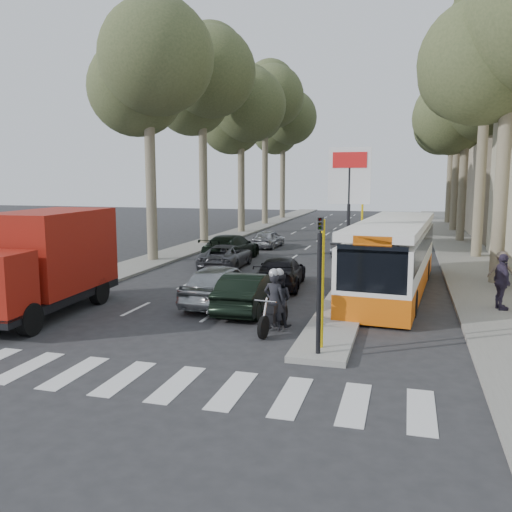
{
  "coord_description": "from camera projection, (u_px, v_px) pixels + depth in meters",
  "views": [
    {
      "loc": [
        5.29,
        -14.56,
        4.55
      ],
      "look_at": [
        -0.17,
        4.9,
        1.6
      ],
      "focal_mm": 38.0,
      "sensor_mm": 36.0,
      "label": 1
    }
  ],
  "objects": [
    {
      "name": "ground",
      "position": [
        217.0,
        333.0,
        15.95
      ],
      "size": [
        120.0,
        120.0,
        0.0
      ],
      "primitive_type": "plane",
      "color": "#28282B",
      "rests_on": "ground"
    },
    {
      "name": "sidewalk_right",
      "position": [
        456.0,
        243.0,
        37.46
      ],
      "size": [
        3.2,
        70.0,
        0.12
      ],
      "primitive_type": "cube",
      "color": "gray",
      "rests_on": "ground"
    },
    {
      "name": "median_left",
      "position": [
        240.0,
        232.0,
        44.75
      ],
      "size": [
        2.4,
        64.0,
        0.12
      ],
      "primitive_type": "cube",
      "color": "gray",
      "rests_on": "ground"
    },
    {
      "name": "traffic_island",
      "position": [
        360.0,
        273.0,
        25.55
      ],
      "size": [
        1.5,
        26.0,
        0.16
      ],
      "primitive_type": "cube",
      "color": "gray",
      "rests_on": "ground"
    },
    {
      "name": "billboard",
      "position": [
        349.0,
        201.0,
        19.3
      ],
      "size": [
        1.5,
        12.1,
        5.6
      ],
      "color": "yellow",
      "rests_on": "ground"
    },
    {
      "name": "traffic_light_island",
      "position": [
        320.0,
        262.0,
        13.29
      ],
      "size": [
        0.16,
        0.41,
        3.6
      ],
      "color": "black",
      "rests_on": "ground"
    },
    {
      "name": "tree_l_a",
      "position": [
        151.0,
        64.0,
        28.09
      ],
      "size": [
        7.4,
        7.2,
        14.1
      ],
      "color": "#6B604C",
      "rests_on": "ground"
    },
    {
      "name": "tree_l_b",
      "position": [
        204.0,
        77.0,
        35.64
      ],
      "size": [
        7.4,
        7.2,
        14.88
      ],
      "color": "#6B604C",
      "rests_on": "ground"
    },
    {
      "name": "tree_l_c",
      "position": [
        243.0,
        108.0,
        43.36
      ],
      "size": [
        7.4,
        7.2,
        13.71
      ],
      "color": "#6B604C",
      "rests_on": "ground"
    },
    {
      "name": "tree_l_d",
      "position": [
        267.0,
        100.0,
        50.76
      ],
      "size": [
        7.4,
        7.2,
        15.66
      ],
      "color": "#6B604C",
      "rests_on": "ground"
    },
    {
      "name": "tree_l_e",
      "position": [
        284.0,
        119.0,
        58.55
      ],
      "size": [
        7.4,
        7.2,
        14.49
      ],
      "color": "#6B604C",
      "rests_on": "ground"
    },
    {
      "name": "tree_r_b",
      "position": [
        490.0,
        48.0,
        29.09
      ],
      "size": [
        7.4,
        7.2,
        15.27
      ],
      "color": "#6B604C",
      "rests_on": "ground"
    },
    {
      "name": "tree_r_c",
      "position": [
        469.0,
        101.0,
        37.01
      ],
      "size": [
        7.4,
        7.2,
        13.32
      ],
      "color": "#6B604C",
      "rests_on": "ground"
    },
    {
      "name": "tree_r_d",
      "position": [
        461.0,
        97.0,
        44.41
      ],
      "size": [
        7.4,
        7.2,
        14.88
      ],
      "color": "#6B604C",
      "rests_on": "ground"
    },
    {
      "name": "tree_r_e",
      "position": [
        454.0,
        116.0,
        52.1
      ],
      "size": [
        7.4,
        7.2,
        14.1
      ],
      "color": "#6B604C",
      "rests_on": "ground"
    },
    {
      "name": "silver_hatchback",
      "position": [
        220.0,
        284.0,
        19.45
      ],
      "size": [
        1.92,
        4.45,
        1.49
      ],
      "primitive_type": "imported",
      "rotation": [
        0.0,
        0.0,
        3.11
      ],
      "color": "#9EA2A6",
      "rests_on": "ground"
    },
    {
      "name": "dark_hatchback",
      "position": [
        248.0,
        292.0,
        18.47
      ],
      "size": [
        1.51,
        4.08,
        1.34
      ],
      "primitive_type": "imported",
      "rotation": [
        0.0,
        0.0,
        3.16
      ],
      "color": "black",
      "rests_on": "ground"
    },
    {
      "name": "queue_car_a",
      "position": [
        226.0,
        256.0,
        27.42
      ],
      "size": [
        2.13,
        4.33,
        1.18
      ],
      "primitive_type": "imported",
      "rotation": [
        0.0,
        0.0,
        3.18
      ],
      "color": "#47484E",
      "rests_on": "ground"
    },
    {
      "name": "queue_car_b",
      "position": [
        280.0,
        272.0,
        22.44
      ],
      "size": [
        2.2,
        4.58,
        1.29
      ],
      "primitive_type": "imported",
      "rotation": [
        0.0,
        0.0,
        3.23
      ],
      "color": "black",
      "rests_on": "ground"
    },
    {
      "name": "queue_car_c",
      "position": [
        268.0,
        239.0,
        35.17
      ],
      "size": [
        1.61,
        3.52,
        1.17
      ],
      "primitive_type": "imported",
      "rotation": [
        0.0,
        0.0,
        3.08
      ],
      "color": "#ABADB4",
      "rests_on": "ground"
    },
    {
      "name": "queue_car_d",
      "position": [
        346.0,
        243.0,
        32.11
      ],
      "size": [
        1.67,
        4.27,
        1.38
      ],
      "primitive_type": "imported",
      "rotation": [
        0.0,
        0.0,
        3.19
      ],
      "color": "#54565C",
      "rests_on": "ground"
    },
    {
      "name": "queue_car_e",
      "position": [
        231.0,
        247.0,
        29.71
      ],
      "size": [
        2.24,
        5.08,
        1.45
      ],
      "primitive_type": "imported",
      "rotation": [
        0.0,
        0.0,
        3.1
      ],
      "color": "black",
      "rests_on": "ground"
    },
    {
      "name": "red_truck",
      "position": [
        42.0,
        261.0,
        17.92
      ],
      "size": [
        2.77,
        6.54,
        3.42
      ],
      "rotation": [
        0.0,
        0.0,
        0.06
      ],
      "color": "black",
      "rests_on": "ground"
    },
    {
      "name": "city_bus",
      "position": [
        393.0,
        255.0,
        21.27
      ],
      "size": [
        3.37,
        11.2,
        2.91
      ],
      "rotation": [
        0.0,
        0.0,
        -0.09
      ],
      "color": "#E35F0C",
      "rests_on": "ground"
    },
    {
      "name": "motorcycle",
      "position": [
        276.0,
        302.0,
        16.18
      ],
      "size": [
        0.89,
        2.23,
        1.9
      ],
      "rotation": [
        0.0,
        0.0,
        -0.13
      ],
      "color": "black",
      "rests_on": "ground"
    },
    {
      "name": "pedestrian_near",
      "position": [
        502.0,
        282.0,
        18.16
      ],
      "size": [
        0.8,
        1.21,
        1.9
      ],
      "primitive_type": "imported",
      "rotation": [
        0.0,
        0.0,
        1.81
      ],
      "color": "#382F46",
      "rests_on": "sidewalk_right"
    },
    {
      "name": "pedestrian_far",
      "position": [
        501.0,
        271.0,
        21.32
      ],
      "size": [
        1.01,
        0.46,
        1.55
      ],
      "primitive_type": "imported",
      "rotation": [
        0.0,
        0.0,
        3.13
      ],
      "color": "#6E5E52",
      "rests_on": "sidewalk_right"
    }
  ]
}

